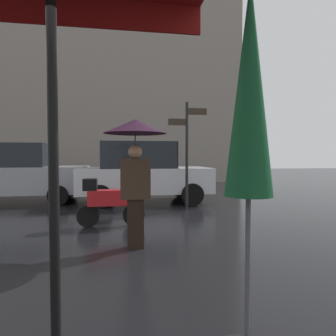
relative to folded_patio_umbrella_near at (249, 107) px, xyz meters
The scene contains 8 objects.
ground_plane 2.64m from the folded_patio_umbrella_near, 153.59° to the left, with size 60.00×60.00×0.00m, color black.
folded_patio_umbrella_near is the anchor object (origin of this frame).
pedestrian_with_umbrella 2.85m from the folded_patio_umbrella_near, 103.34° to the left, with size 1.00×1.00×2.06m.
parked_scooter 4.63m from the folded_patio_umbrella_near, 104.77° to the left, with size 1.40×0.32×1.23m.
parked_car_left 9.21m from the folded_patio_umbrella_near, 117.58° to the left, with size 4.41×2.01×1.88m.
parked_car_right 7.51m from the folded_patio_umbrella_near, 91.49° to the left, with size 4.13×2.04×1.92m.
street_signpost 6.05m from the folded_patio_umbrella_near, 81.20° to the left, with size 1.08×0.08×2.96m.
building_block 16.81m from the folded_patio_umbrella_near, 96.43° to the left, with size 15.30×2.37×17.54m, color gray.
Camera 1 is at (0.83, -2.79, 1.48)m, focal length 31.42 mm.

